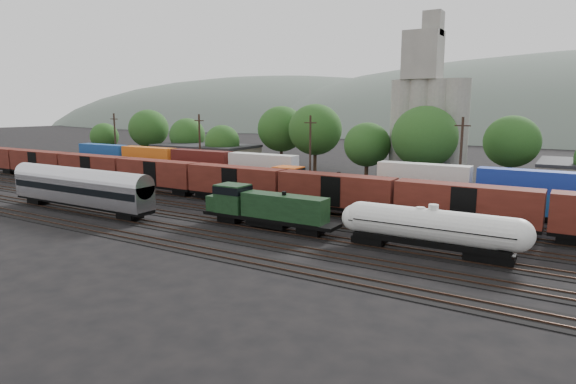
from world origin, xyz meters
The scene contains 14 objects.
ground centered at (0.00, 0.00, 0.00)m, with size 600.00×600.00×0.00m, color black.
tracks centered at (0.00, 0.00, 0.05)m, with size 180.00×33.20×0.20m.
green_locomotive centered at (-3.39, -5.00, 2.49)m, with size 16.46×2.91×4.36m.
tank_car_a centered at (15.31, -5.00, 2.63)m, with size 16.86×3.02×4.42m.
tank_car_b centered at (14.15, -5.00, 2.43)m, with size 15.46×2.77×4.05m.
passenger_coach centered at (-28.09, -10.00, 3.34)m, with size 24.00×2.96×5.45m.
orange_locomotive centered at (-4.33, 10.00, 2.67)m, with size 18.78×3.13×4.70m.
boxcar_string centered at (-6.89, 5.00, 3.12)m, with size 153.60×2.90×4.20m.
container_wall centered at (4.44, 15.00, 2.74)m, with size 171.61×2.60×5.80m.
grain_silo centered at (3.28, 36.00, 11.26)m, with size 13.40×5.00×29.00m.
industrial_sheds centered at (6.63, 35.25, 2.56)m, with size 119.38×17.26×5.10m.
tree_band centered at (-2.71, 36.74, 7.68)m, with size 162.94×23.77×14.00m.
utility_poles centered at (0.00, 22.00, 6.21)m, with size 122.20×0.36×12.00m.
distant_hills centered at (23.92, 260.00, -20.56)m, with size 860.00×286.00×130.00m.
Camera 1 is at (25.96, -48.06, 13.37)m, focal length 30.00 mm.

